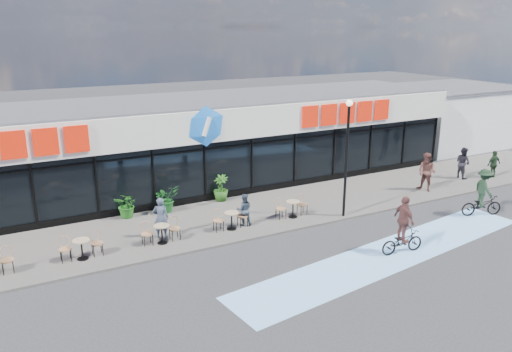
% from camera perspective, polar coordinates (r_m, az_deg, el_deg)
% --- Properties ---
extents(ground, '(120.00, 120.00, 0.00)m').
position_cam_1_polar(ground, '(18.44, 2.61, -9.59)').
color(ground, '#28282B').
rests_on(ground, ground).
extents(sidewalk, '(44.00, 5.00, 0.10)m').
position_cam_1_polar(sidewalk, '(22.08, -3.29, -4.88)').
color(sidewalk, '#4F4A46').
rests_on(sidewalk, ground).
extents(bike_lane, '(14.17, 4.13, 0.01)m').
position_cam_1_polar(bike_lane, '(19.56, 15.19, -8.56)').
color(bike_lane, '#7FB8F0').
rests_on(bike_lane, ground).
extents(building, '(30.60, 6.57, 4.75)m').
position_cam_1_polar(building, '(26.24, -8.31, 3.70)').
color(building, black).
rests_on(building, ground).
extents(neighbour_building, '(9.20, 7.20, 4.11)m').
position_cam_1_polar(neighbour_building, '(38.86, 21.06, 6.55)').
color(neighbour_building, white).
rests_on(neighbour_building, ground).
extents(lamp_post, '(0.28, 0.28, 5.16)m').
position_cam_1_polar(lamp_post, '(21.66, 10.35, 3.09)').
color(lamp_post, black).
rests_on(lamp_post, sidewalk).
extents(bistro_set_2, '(1.54, 0.62, 0.90)m').
position_cam_1_polar(bistro_set_2, '(19.24, -19.34, -7.59)').
color(bistro_set_2, tan).
rests_on(bistro_set_2, sidewalk).
extents(bistro_set_3, '(1.54, 0.62, 0.90)m').
position_cam_1_polar(bistro_set_3, '(19.78, -10.80, -6.23)').
color(bistro_set_3, tan).
rests_on(bistro_set_3, sidewalk).
extents(bistro_set_4, '(1.54, 0.62, 0.90)m').
position_cam_1_polar(bistro_set_4, '(20.74, -2.92, -4.84)').
color(bistro_set_4, tan).
rests_on(bistro_set_4, sidewalk).
extents(bistro_set_5, '(1.54, 0.62, 0.90)m').
position_cam_1_polar(bistro_set_5, '(22.06, 4.11, -3.52)').
color(bistro_set_5, tan).
rests_on(bistro_set_5, sidewalk).
extents(potted_plant_left, '(1.38, 1.35, 1.16)m').
position_cam_1_polar(potted_plant_left, '(22.57, -14.48, -3.22)').
color(potted_plant_left, '#1D5719').
rests_on(potted_plant_left, sidewalk).
extents(potted_plant_mid, '(1.31, 1.19, 1.24)m').
position_cam_1_polar(potted_plant_mid, '(22.90, -10.21, -2.54)').
color(potted_plant_mid, '#154B1A').
rests_on(potted_plant_mid, sidewalk).
extents(potted_plant_right, '(1.00, 1.00, 1.27)m').
position_cam_1_polar(potted_plant_right, '(24.01, -4.04, -1.36)').
color(potted_plant_right, '#214E16').
rests_on(potted_plant_right, sidewalk).
extents(patron_left, '(0.71, 0.59, 1.68)m').
position_cam_1_polar(patron_left, '(20.07, -10.84, -4.71)').
color(patron_left, '#333E50').
rests_on(patron_left, sidewalk).
extents(patron_right, '(0.82, 0.73, 1.39)m').
position_cam_1_polar(patron_right, '(20.99, -1.37, -3.85)').
color(patron_right, '#303D4B').
rests_on(patron_right, sidewalk).
extents(pedestrian_a, '(0.97, 1.12, 1.98)m').
position_cam_1_polar(pedestrian_a, '(26.73, 18.92, 0.43)').
color(pedestrian_a, brown).
rests_on(pedestrian_a, sidewalk).
extents(pedestrian_b, '(0.70, 0.88, 1.73)m').
position_cam_1_polar(pedestrian_b, '(29.78, 22.56, 1.42)').
color(pedestrian_b, black).
rests_on(pedestrian_b, sidewalk).
extents(pedestrian_c, '(0.92, 0.44, 1.53)m').
position_cam_1_polar(pedestrian_c, '(30.57, 25.53, 1.23)').
color(pedestrian_c, '#1B301B').
rests_on(pedestrian_c, sidewalk).
extents(cyclist_a, '(1.81, 1.09, 2.24)m').
position_cam_1_polar(cyclist_a, '(19.40, 16.44, -6.12)').
color(cyclist_a, black).
rests_on(cyclist_a, ground).
extents(cyclist_b, '(1.98, 1.26, 2.17)m').
position_cam_1_polar(cyclist_b, '(24.44, 24.48, -2.13)').
color(cyclist_b, black).
rests_on(cyclist_b, ground).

